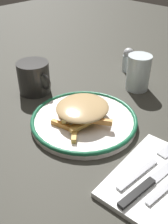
% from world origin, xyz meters
% --- Properties ---
extents(ground_plane, '(2.60, 2.60, 0.00)m').
position_xyz_m(ground_plane, '(0.00, 0.00, 0.00)').
color(ground_plane, '#34332B').
extents(plate, '(0.27, 0.27, 0.02)m').
position_xyz_m(plate, '(0.00, 0.00, 0.01)').
color(plate, white).
rests_on(plate, ground_plane).
extents(fries_heap, '(0.17, 0.18, 0.04)m').
position_xyz_m(fries_heap, '(-0.00, 0.00, 0.04)').
color(fries_heap, '#DC8C44').
rests_on(fries_heap, plate).
extents(napkin, '(0.17, 0.23, 0.01)m').
position_xyz_m(napkin, '(0.23, -0.04, 0.01)').
color(napkin, white).
rests_on(napkin, ground_plane).
extents(fork, '(0.03, 0.18, 0.00)m').
position_xyz_m(fork, '(0.20, -0.03, 0.01)').
color(fork, silver).
rests_on(fork, napkin).
extents(knife, '(0.03, 0.21, 0.01)m').
position_xyz_m(knife, '(0.23, -0.06, 0.01)').
color(knife, black).
rests_on(knife, napkin).
extents(water_glass, '(0.07, 0.07, 0.11)m').
position_xyz_m(water_glass, '(-0.01, 0.24, 0.05)').
color(water_glass, silver).
rests_on(water_glass, ground_plane).
extents(coffee_mug, '(0.12, 0.09, 0.09)m').
position_xyz_m(coffee_mug, '(-0.22, 0.02, 0.05)').
color(coffee_mug, '#2A2928').
rests_on(coffee_mug, ground_plane).
extents(salt_shaker, '(0.04, 0.04, 0.08)m').
position_xyz_m(salt_shaker, '(-0.11, 0.33, 0.04)').
color(salt_shaker, silver).
rests_on(salt_shaker, ground_plane).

